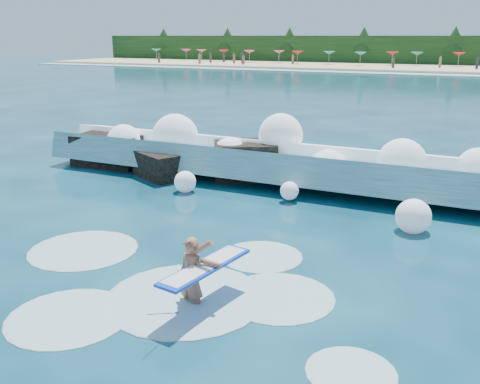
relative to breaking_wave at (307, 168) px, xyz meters
The scene contains 11 objects.
ground 7.66m from the breaking_wave, 100.54° to the right, with size 200.00×200.00×0.00m, color #07273D.
beach 70.51m from the breaking_wave, 91.14° to the left, with size 140.00×20.00×0.40m, color tan.
wet_band 59.51m from the breaking_wave, 91.35° to the left, with size 140.00×5.00×0.08m, color silver.
treeline 80.53m from the breaking_wave, 90.99° to the left, with size 140.00×4.00×5.00m, color black.
breaking_wave is the anchor object (origin of this frame).
rock_cluster 5.45m from the breaking_wave, behind, with size 8.50×3.62×1.53m.
surfer_with_board 9.17m from the breaking_wave, 84.32° to the right, with size 1.04×2.85×1.64m.
wave_spray 0.83m from the breaking_wave, 166.37° to the right, with size 15.39×5.04×2.37m.
surf_foam 8.68m from the breaking_wave, 89.93° to the right, with size 9.10×6.25×0.16m.
beach_umbrellas 72.92m from the breaking_wave, 91.00° to the left, with size 111.61×6.19×0.50m.
beachgoers 67.55m from the breaking_wave, 90.26° to the left, with size 106.43×13.43×1.94m.
Camera 1 is at (7.11, -9.53, 4.95)m, focal length 40.00 mm.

